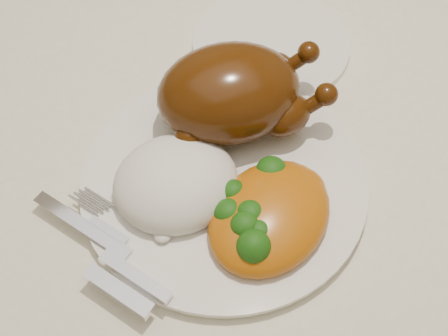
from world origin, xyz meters
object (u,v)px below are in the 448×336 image
dinner_plate (224,182)px  side_plate (271,43)px  dining_table (171,169)px  roast_chicken (234,93)px

dinner_plate → side_plate: dinner_plate is taller
dining_table → side_plate: bearing=11.3°
side_plate → roast_chicken: (-0.11, -0.09, 0.05)m
side_plate → dining_table: bearing=-168.7°
dining_table → roast_chicken: size_ratio=7.87×
side_plate → roast_chicken: size_ratio=0.96×
dining_table → side_plate: size_ratio=8.22×
dinner_plate → roast_chicken: size_ratio=1.44×
dining_table → roast_chicken: roast_chicken is taller
dinner_plate → side_plate: size_ratio=1.51×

